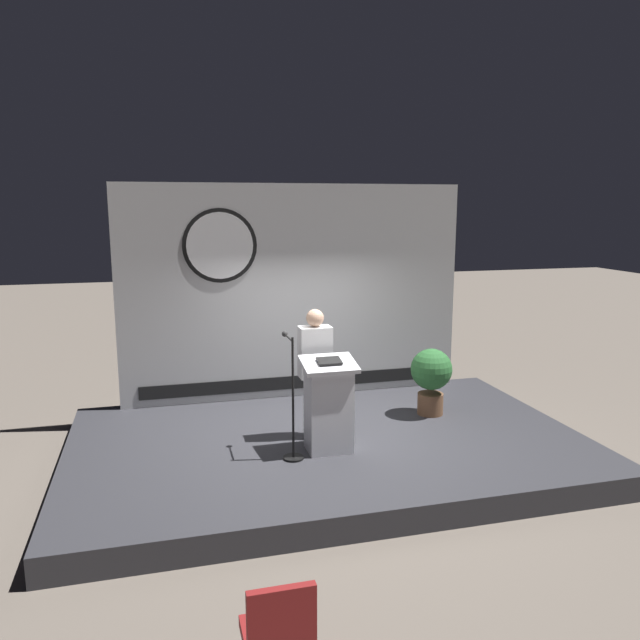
{
  "coord_description": "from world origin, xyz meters",
  "views": [
    {
      "loc": [
        -2.02,
        -7.19,
        3.22
      ],
      "look_at": [
        -0.1,
        0.0,
        1.82
      ],
      "focal_mm": 34.83,
      "sensor_mm": 36.0,
      "label": 1
    }
  ],
  "objects_px": {
    "speaker_person": "(315,372)",
    "audience_chair_left": "(278,632)",
    "microphone_stand": "(292,415)",
    "potted_plant": "(431,375)",
    "podium": "(329,405)"
  },
  "relations": [
    {
      "from": "speaker_person",
      "to": "audience_chair_left",
      "type": "xyz_separation_m",
      "value": [
        -1.22,
        -3.76,
        -0.64
      ]
    },
    {
      "from": "microphone_stand",
      "to": "potted_plant",
      "type": "relative_size",
      "value": 1.54
    },
    {
      "from": "speaker_person",
      "to": "audience_chair_left",
      "type": "distance_m",
      "value": 4.01
    },
    {
      "from": "potted_plant",
      "to": "audience_chair_left",
      "type": "distance_m",
      "value": 5.15
    },
    {
      "from": "speaker_person",
      "to": "potted_plant",
      "type": "height_order",
      "value": "speaker_person"
    },
    {
      "from": "microphone_stand",
      "to": "audience_chair_left",
      "type": "distance_m",
      "value": 3.31
    },
    {
      "from": "speaker_person",
      "to": "potted_plant",
      "type": "xyz_separation_m",
      "value": [
        1.78,
        0.41,
        -0.27
      ]
    },
    {
      "from": "potted_plant",
      "to": "microphone_stand",
      "type": "bearing_deg",
      "value": -156.1
    },
    {
      "from": "podium",
      "to": "potted_plant",
      "type": "xyz_separation_m",
      "value": [
        1.74,
        0.89,
        0.01
      ]
    },
    {
      "from": "potted_plant",
      "to": "audience_chair_left",
      "type": "relative_size",
      "value": 1.05
    },
    {
      "from": "podium",
      "to": "microphone_stand",
      "type": "distance_m",
      "value": 0.48
    },
    {
      "from": "microphone_stand",
      "to": "podium",
      "type": "bearing_deg",
      "value": 10.77
    },
    {
      "from": "podium",
      "to": "microphone_stand",
      "type": "xyz_separation_m",
      "value": [
        -0.47,
        -0.09,
        -0.05
      ]
    },
    {
      "from": "speaker_person",
      "to": "audience_chair_left",
      "type": "relative_size",
      "value": 1.85
    },
    {
      "from": "microphone_stand",
      "to": "audience_chair_left",
      "type": "height_order",
      "value": "microphone_stand"
    }
  ]
}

